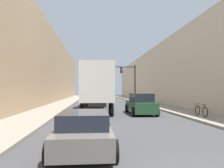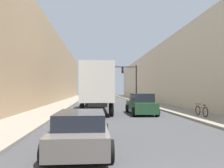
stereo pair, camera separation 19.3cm
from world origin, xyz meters
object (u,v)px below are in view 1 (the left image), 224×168
object	(u,v)px
traffic_signal_gantry	(125,76)
semi_truck	(96,87)
sedan_car	(84,131)
suv_car	(141,104)
parked_bicycle	(201,111)

from	to	relation	value
traffic_signal_gantry	semi_truck	bearing A→B (deg)	-112.30
sedan_car	suv_car	distance (m)	11.34
suv_car	traffic_signal_gantry	distance (m)	15.39
semi_truck	suv_car	bearing A→B (deg)	-46.14
semi_truck	sedan_car	world-z (taller)	semi_truck
semi_truck	sedan_car	distance (m)	14.47
semi_truck	suv_car	world-z (taller)	semi_truck
semi_truck	suv_car	xyz separation A→B (m)	(3.72, -3.87, -1.50)
traffic_signal_gantry	parked_bicycle	distance (m)	18.56
suv_car	parked_bicycle	size ratio (longest dim) A/B	2.55
suv_car	parked_bicycle	xyz separation A→B (m)	(3.77, -2.97, -0.28)
sedan_car	suv_car	world-z (taller)	suv_car
sedan_car	traffic_signal_gantry	xyz separation A→B (m)	(5.17, 25.50, 3.45)
sedan_car	suv_car	bearing A→B (deg)	67.63
sedan_car	parked_bicycle	size ratio (longest dim) A/B	2.33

